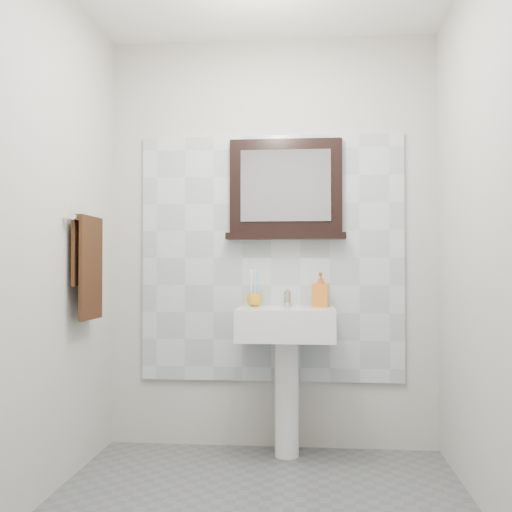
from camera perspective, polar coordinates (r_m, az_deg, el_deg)
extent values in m
cube|color=#B9B7B0|center=(3.67, 1.47, 1.38)|extent=(2.00, 0.01, 2.50)
cube|color=#B9B7B0|center=(1.49, -4.15, 5.17)|extent=(2.00, 0.01, 2.50)
cube|color=#B9B7B0|center=(2.85, -20.61, 2.20)|extent=(0.01, 2.20, 2.50)
cube|color=#B9B7B0|center=(2.67, 21.73, 2.43)|extent=(0.01, 2.20, 2.50)
cube|color=#B6C0C5|center=(3.66, 1.46, -0.17)|extent=(1.60, 0.02, 1.50)
cylinder|color=white|center=(3.56, 2.95, -13.27)|extent=(0.14, 0.14, 0.68)
cube|color=white|center=(3.44, 2.90, -6.45)|extent=(0.55, 0.44, 0.18)
cylinder|color=silver|center=(3.41, 2.89, -5.23)|extent=(0.32, 0.32, 0.02)
cylinder|color=#4C4C4F|center=(3.41, 2.89, -5.04)|extent=(0.04, 0.04, 0.00)
cylinder|color=silver|center=(3.58, 3.00, -4.08)|extent=(0.04, 0.04, 0.09)
cylinder|color=silver|center=(3.53, 2.97, -3.79)|extent=(0.02, 0.10, 0.02)
cube|color=silver|center=(3.59, 3.01, -3.27)|extent=(0.02, 0.07, 0.01)
imported|color=orange|center=(3.57, -0.14, -4.20)|extent=(0.10, 0.10, 0.08)
cylinder|color=white|center=(3.56, -0.44, -3.13)|extent=(0.01, 0.01, 0.19)
cube|color=white|center=(3.55, -0.44, -1.47)|extent=(0.01, 0.01, 0.03)
cylinder|color=#68BDEE|center=(3.55, 0.11, -3.13)|extent=(0.01, 0.01, 0.19)
cube|color=#68BDEE|center=(3.55, 0.11, -1.47)|extent=(0.01, 0.01, 0.03)
cylinder|color=white|center=(3.58, -0.11, -3.11)|extent=(0.01, 0.01, 0.19)
cube|color=white|center=(3.58, -0.11, -1.46)|extent=(0.01, 0.01, 0.03)
imported|color=#C74517|center=(3.55, 6.18, -3.19)|extent=(0.11, 0.11, 0.20)
cube|color=black|center=(3.66, 2.85, 6.66)|extent=(0.68, 0.06, 0.57)
cube|color=#99999E|center=(3.63, 2.83, 6.73)|extent=(0.54, 0.01, 0.43)
cube|color=black|center=(3.61, 2.84, 1.92)|extent=(0.72, 0.11, 0.04)
cylinder|color=silver|center=(3.32, -15.74, 3.32)|extent=(0.03, 0.40, 0.03)
cylinder|color=silver|center=(3.16, -17.48, 3.56)|extent=(0.05, 0.02, 0.02)
cylinder|color=silver|center=(3.51, -15.08, 3.07)|extent=(0.05, 0.02, 0.02)
cube|color=black|center=(3.30, -15.44, -1.35)|extent=(0.02, 0.30, 0.52)
cube|color=black|center=(3.32, -16.08, 0.21)|extent=(0.02, 0.30, 0.34)
cube|color=black|center=(3.32, -15.74, 3.40)|extent=(0.06, 0.30, 0.03)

